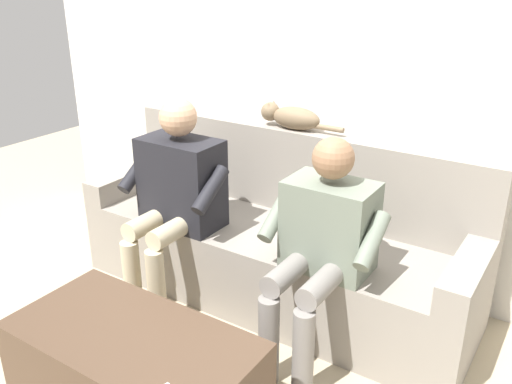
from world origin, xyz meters
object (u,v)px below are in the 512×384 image
Objects in this scene: coffee_table at (135,374)px; person_left_seated at (322,239)px; cat_on_backrest at (291,117)px; couch at (277,243)px; person_right_seated at (176,190)px.

person_left_seated is (-0.46, -0.81, 0.43)m from coffee_table.
cat_on_backrest is at bearing -87.39° from coffee_table.
couch is 0.67m from person_right_seated.
cat_on_backrest is (-0.39, -0.58, 0.34)m from person_right_seated.
coffee_table is 2.04× the size of cat_on_backrest.
couch is 0.74m from cat_on_backrest.
person_right_seated reaches higher than person_left_seated.
person_right_seated is (0.92, -0.02, 0.04)m from person_left_seated.
person_left_seated is 0.94× the size of person_right_seated.
person_left_seated reaches higher than cat_on_backrest.
person_left_seated reaches higher than couch.
coffee_table is 1.63m from cat_on_backrest.
cat_on_backrest reaches higher than couch.
person_left_seated reaches higher than coffee_table.
person_right_seated reaches higher than cat_on_backrest.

